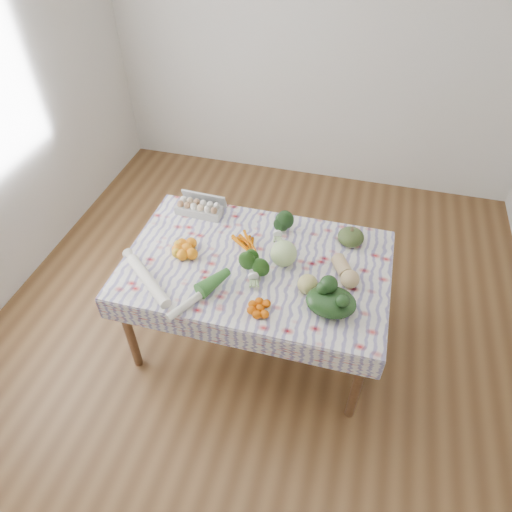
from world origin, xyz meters
TOP-DOWN VIEW (x-y plane):
  - ground at (0.00, 0.00)m, footprint 4.50×4.50m
  - wall_back at (0.00, 2.25)m, footprint 4.00×0.04m
  - dining_table at (0.00, 0.00)m, footprint 1.60×1.00m
  - tablecloth at (0.00, 0.00)m, footprint 1.66×1.06m
  - egg_carton at (-0.52, 0.38)m, footprint 0.33×0.15m
  - carrot_bunch at (-0.12, 0.14)m, footprint 0.26×0.25m
  - kale_bunch at (0.07, 0.31)m, footprint 0.18×0.17m
  - kabocha_squash at (0.55, 0.33)m, footprint 0.22×0.22m
  - cabbage at (0.17, 0.04)m, footprint 0.20×0.20m
  - butternut_squash at (0.55, 0.02)m, footprint 0.22×0.27m
  - orange_cluster at (-0.45, -0.03)m, footprint 0.31×0.31m
  - broccoli at (0.01, -0.11)m, footprint 0.21×0.21m
  - mandarin_cluster at (0.12, -0.37)m, footprint 0.19×0.19m
  - grapefruit at (0.35, -0.15)m, footprint 0.12×0.12m
  - spinach_bag at (0.50, -0.26)m, footprint 0.30×0.25m
  - daikon at (-0.57, -0.34)m, footprint 0.41×0.36m
  - leek at (-0.25, -0.37)m, footprint 0.26×0.42m

SIDE VIEW (x-z plane):
  - ground at x=0.00m, z-range 0.00..0.00m
  - dining_table at x=0.00m, z-range 0.30..1.05m
  - tablecloth at x=0.00m, z-range 0.75..0.76m
  - carrot_bunch at x=-0.12m, z-range 0.76..0.80m
  - leek at x=-0.25m, z-range 0.76..0.81m
  - mandarin_cluster at x=0.12m, z-range 0.76..0.81m
  - daikon at x=-0.57m, z-range 0.76..0.83m
  - orange_cluster at x=-0.45m, z-range 0.76..0.84m
  - egg_carton at x=-0.52m, z-range 0.76..0.85m
  - kabocha_squash at x=0.55m, z-range 0.76..0.87m
  - butternut_squash at x=0.55m, z-range 0.76..0.88m
  - broccoli at x=0.01m, z-range 0.76..0.88m
  - grapefruit at x=0.35m, z-range 0.76..0.88m
  - spinach_bag at x=0.50m, z-range 0.76..0.89m
  - kale_bunch at x=0.07m, z-range 0.76..0.90m
  - cabbage at x=0.17m, z-range 0.76..0.93m
  - wall_back at x=0.00m, z-range 0.00..2.80m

